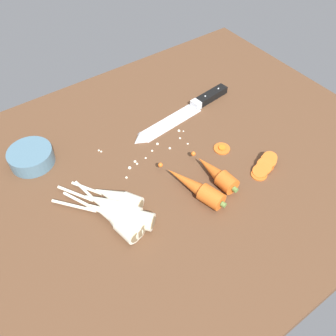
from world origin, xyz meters
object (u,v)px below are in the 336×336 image
(parsnip_back, at_px, (115,217))
(parsnip_outer, at_px, (117,197))
(whole_carrot_second, at_px, (217,174))
(prep_bowl, at_px, (31,156))
(carrot_slice_stray_near, at_px, (266,165))
(chefs_knife, at_px, (181,114))
(parsnip_mid_right, at_px, (111,206))
(carrot_slice_stray_mid, at_px, (222,148))
(whole_carrot, at_px, (196,187))
(parsnip_mid_left, at_px, (115,217))
(carrot_slice_stack, at_px, (264,166))
(parsnip_front, at_px, (119,214))

(parsnip_back, xyz_separation_m, parsnip_outer, (0.03, 0.04, 0.00))
(whole_carrot_second, height_order, parsnip_back, whole_carrot_second)
(prep_bowl, bearing_deg, carrot_slice_stray_near, -36.60)
(chefs_knife, distance_m, parsnip_back, 0.39)
(carrot_slice_stray_near, bearing_deg, parsnip_mid_right, 164.71)
(carrot_slice_stray_mid, bearing_deg, carrot_slice_stray_near, -64.36)
(chefs_knife, relative_size, whole_carrot, 1.82)
(parsnip_mid_left, height_order, carrot_slice_stray_mid, parsnip_mid_left)
(carrot_slice_stack, bearing_deg, whole_carrot_second, 160.12)
(parsnip_mid_right, xyz_separation_m, prep_bowl, (-0.09, 0.25, 0.00))
(parsnip_back, bearing_deg, whole_carrot_second, -7.70)
(whole_carrot, xyz_separation_m, whole_carrot_second, (0.07, 0.00, -0.00))
(whole_carrot, bearing_deg, carrot_slice_stray_mid, 26.35)
(parsnip_front, xyz_separation_m, parsnip_mid_right, (-0.00, 0.03, 0.00))
(prep_bowl, bearing_deg, parsnip_outer, -64.63)
(carrot_slice_stray_near, distance_m, prep_bowl, 0.59)
(parsnip_front, relative_size, carrot_slice_stray_near, 5.05)
(whole_carrot_second, distance_m, carrot_slice_stack, 0.13)
(parsnip_mid_left, bearing_deg, carrot_slice_stack, -11.50)
(parsnip_outer, xyz_separation_m, carrot_slice_stray_mid, (0.31, -0.01, -0.02))
(parsnip_mid_left, xyz_separation_m, parsnip_mid_right, (0.01, 0.03, 0.00))
(whole_carrot_second, relative_size, carrot_slice_stray_near, 3.93)
(parsnip_outer, xyz_separation_m, carrot_slice_stack, (0.35, -0.12, -0.01))
(parsnip_outer, bearing_deg, parsnip_mid_left, -125.09)
(whole_carrot, xyz_separation_m, parsnip_mid_left, (-0.19, 0.04, -0.00))
(whole_carrot_second, relative_size, parsnip_back, 0.72)
(whole_carrot, bearing_deg, parsnip_front, 168.10)
(whole_carrot_second, xyz_separation_m, parsnip_front, (-0.25, 0.04, -0.00))
(parsnip_front, bearing_deg, parsnip_mid_left, -171.98)
(carrot_slice_stray_mid, bearing_deg, prep_bowl, 150.05)
(parsnip_mid_left, relative_size, prep_bowl, 1.87)
(carrot_slice_stack, bearing_deg, parsnip_outer, 160.91)
(parsnip_front, distance_m, carrot_slice_stray_near, 0.39)
(carrot_slice_stack, relative_size, carrot_slice_stray_near, 2.23)
(carrot_slice_stack, height_order, carrot_slice_stray_mid, carrot_slice_stack)
(whole_carrot_second, xyz_separation_m, carrot_slice_stack, (0.12, -0.04, -0.01))
(chefs_knife, relative_size, parsnip_back, 1.59)
(parsnip_mid_left, relative_size, parsnip_back, 0.94)
(whole_carrot_second, relative_size, parsnip_front, 0.78)
(carrot_slice_stray_near, xyz_separation_m, carrot_slice_stray_mid, (-0.05, 0.11, 0.00))
(whole_carrot, height_order, parsnip_outer, whole_carrot)
(carrot_slice_stray_near, relative_size, carrot_slice_stray_mid, 0.93)
(parsnip_back, xyz_separation_m, prep_bowl, (-0.08, 0.28, 0.00))
(chefs_knife, height_order, parsnip_front, parsnip_front)
(whole_carrot, bearing_deg, carrot_slice_stray_near, -10.31)
(chefs_knife, xyz_separation_m, whole_carrot_second, (-0.07, -0.24, 0.01))
(whole_carrot, distance_m, parsnip_back, 0.20)
(parsnip_front, distance_m, carrot_slice_stray_mid, 0.33)
(chefs_knife, relative_size, carrot_slice_stack, 3.92)
(whole_carrot, distance_m, prep_bowl, 0.42)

